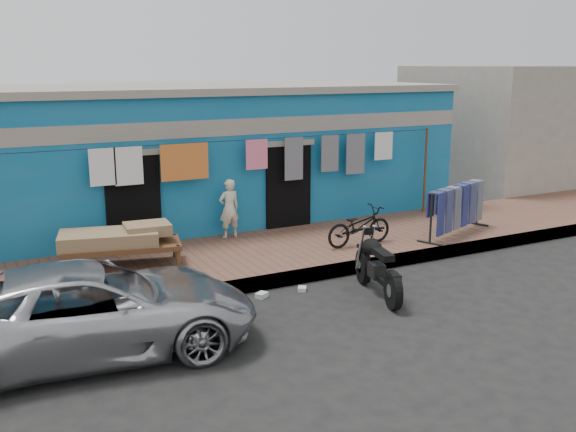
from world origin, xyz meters
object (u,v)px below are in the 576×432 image
object	(u,v)px
jeans_rack	(456,209)
seated_person	(229,209)
motorcycle	(378,265)
car	(90,309)
bicycle	(359,222)
charpoy	(122,247)

from	to	relation	value
jeans_rack	seated_person	bearing A→B (deg)	155.91
seated_person	motorcycle	xyz separation A→B (m)	(1.13, -3.80, -0.34)
car	jeans_rack	distance (m)	8.29
bicycle	jeans_rack	distance (m)	2.36
car	motorcycle	distance (m)	4.75
seated_person	jeans_rack	bearing A→B (deg)	151.71
car	seated_person	world-z (taller)	seated_person
charpoy	bicycle	bearing A→B (deg)	-9.60
seated_person	motorcycle	bearing A→B (deg)	102.32
motorcycle	charpoy	distance (m)	4.59
bicycle	charpoy	xyz separation A→B (m)	(-4.60, 0.78, -0.11)
jeans_rack	charpoy	bearing A→B (deg)	171.80
motorcycle	jeans_rack	size ratio (longest dim) A/B	0.76
car	jeans_rack	bearing A→B (deg)	-70.79
charpoy	car	bearing A→B (deg)	-111.15
motorcycle	bicycle	bearing A→B (deg)	77.22
car	charpoy	distance (m)	3.10
seated_person	bicycle	distance (m)	2.75
seated_person	jeans_rack	world-z (taller)	seated_person
motorcycle	jeans_rack	distance (m)	3.79
bicycle	jeans_rack	size ratio (longest dim) A/B	0.65
car	jeans_rack	xyz separation A→B (m)	(8.07, 1.89, 0.15)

